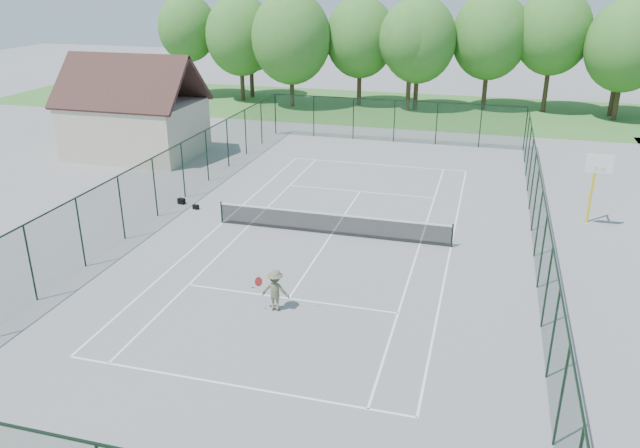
{
  "coord_description": "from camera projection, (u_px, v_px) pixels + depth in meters",
  "views": [
    {
      "loc": [
        6.6,
        -25.93,
        11.27
      ],
      "look_at": [
        0.0,
        -2.0,
        1.3
      ],
      "focal_mm": 35.0,
      "sensor_mm": 36.0,
      "label": 1
    }
  ],
  "objects": [
    {
      "name": "tennis_player",
      "position": [
        275.0,
        290.0,
        22.24
      ],
      "size": [
        2.06,
        0.94,
        1.56
      ],
      "color": "#606446",
      "rests_on": "ground"
    },
    {
      "name": "tennis_net",
      "position": [
        331.0,
        223.0,
        28.81
      ],
      "size": [
        11.08,
        0.08,
        1.1
      ],
      "color": "black",
      "rests_on": "ground"
    },
    {
      "name": "tree_line_far",
      "position": [
        419.0,
        40.0,
        53.63
      ],
      "size": [
        39.4,
        6.4,
        9.7
      ],
      "color": "#463120",
      "rests_on": "ground"
    },
    {
      "name": "grass_far",
      "position": [
        415.0,
        109.0,
        55.86
      ],
      "size": [
        80.0,
        16.0,
        0.01
      ],
      "primitive_type": "cube",
      "color": "#417B32",
      "rests_on": "ground"
    },
    {
      "name": "fence_enclosure",
      "position": [
        332.0,
        203.0,
        28.44
      ],
      "size": [
        18.05,
        36.05,
        3.02
      ],
      "color": "#1C3C24",
      "rests_on": "ground"
    },
    {
      "name": "court_lines",
      "position": [
        331.0,
        234.0,
        29.02
      ],
      "size": [
        11.05,
        23.85,
        0.01
      ],
      "color": "white",
      "rests_on": "ground"
    },
    {
      "name": "sports_bag_a",
      "position": [
        181.0,
        201.0,
        32.83
      ],
      "size": [
        0.41,
        0.29,
        0.3
      ],
      "primitive_type": "cube",
      "rotation": [
        0.0,
        0.0,
        -0.19
      ],
      "color": "black",
      "rests_on": "ground"
    },
    {
      "name": "utility_building",
      "position": [
        133.0,
        108.0,
        40.75
      ],
      "size": [
        8.6,
        6.27,
        6.63
      ],
      "color": "beige",
      "rests_on": "ground"
    },
    {
      "name": "sports_bag_b",
      "position": [
        196.0,
        207.0,
        32.11
      ],
      "size": [
        0.33,
        0.23,
        0.24
      ],
      "primitive_type": "cube",
      "rotation": [
        0.0,
        0.0,
        -0.15
      ],
      "color": "black",
      "rests_on": "ground"
    },
    {
      "name": "ground",
      "position": [
        331.0,
        234.0,
        29.02
      ],
      "size": [
        140.0,
        140.0,
        0.0
      ],
      "primitive_type": "plane",
      "color": "gray",
      "rests_on": "ground"
    },
    {
      "name": "basketball_goal",
      "position": [
        596.0,
        175.0,
        29.11
      ],
      "size": [
        1.2,
        1.43,
        3.65
      ],
      "color": "yellow",
      "rests_on": "ground"
    }
  ]
}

